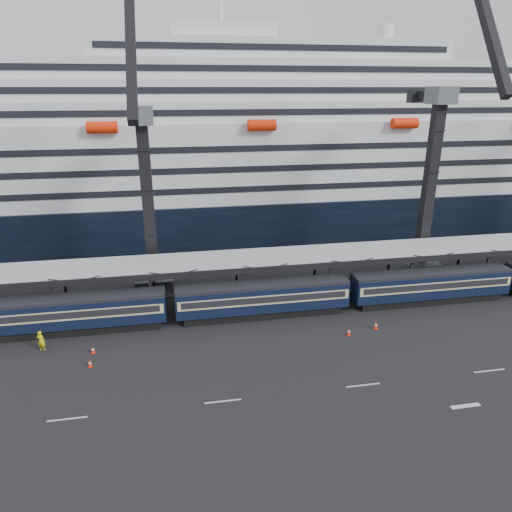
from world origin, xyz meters
name	(u,v)px	position (x,y,z in m)	size (l,w,h in m)	color
ground	(366,357)	(0.00, 0.00, 0.00)	(260.00, 260.00, 0.00)	black
lane_markings	(479,381)	(8.15, -5.23, 0.01)	(111.00, 4.27, 0.02)	beige
train	(293,295)	(-4.65, 10.00, 2.20)	(133.05, 3.00, 4.05)	black
canopy	(323,255)	(0.00, 14.00, 5.25)	(130.00, 6.25, 5.53)	gray
cruise_ship	(263,157)	(-1.08, 45.99, 12.34)	(214.09, 28.84, 34.00)	black
crane_dark_near	(147,198)	(-20.00, 18.59, 11.93)	(4.50, 17.75, 35.08)	#53545B
crane_dark_mid	(432,177)	(15.00, 17.59, 13.36)	(4.50, 18.24, 39.64)	#53545B
worker	(41,341)	(-30.36, 6.75, 1.03)	(0.75, 0.50, 2.07)	yellow
traffic_cone_b	(90,363)	(-25.36, 3.00, 0.36)	(0.36, 0.36, 0.73)	#FB2707
traffic_cone_c	(93,350)	(-25.46, 5.35, 0.36)	(0.36, 0.36, 0.73)	#FB2707
traffic_cone_d	(349,332)	(-0.14, 4.22, 0.38)	(0.38, 0.38, 0.77)	#FB2707
traffic_cone_e	(376,325)	(3.14, 4.97, 0.42)	(0.43, 0.43, 0.85)	#FB2707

